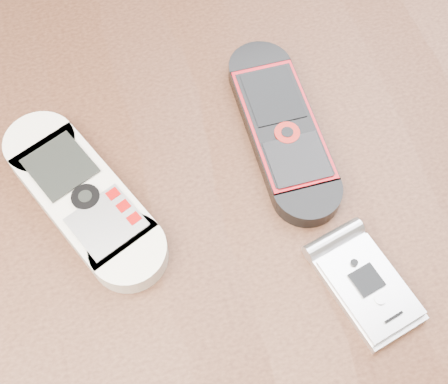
{
  "coord_description": "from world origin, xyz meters",
  "views": [
    {
      "loc": [
        -0.05,
        -0.21,
        1.17
      ],
      "look_at": [
        0.01,
        0.0,
        0.76
      ],
      "focal_mm": 50.0,
      "sensor_mm": 36.0,
      "label": 1
    }
  ],
  "objects_px": {
    "table": "(219,253)",
    "nokia_white": "(83,197)",
    "nokia_black_red": "(282,128)",
    "motorola_razr": "(367,286)"
  },
  "relations": [
    {
      "from": "table",
      "to": "motorola_razr",
      "type": "relative_size",
      "value": 13.34
    },
    {
      "from": "table",
      "to": "nokia_black_red",
      "type": "relative_size",
      "value": 6.96
    },
    {
      "from": "motorola_razr",
      "to": "nokia_white",
      "type": "bearing_deg",
      "value": 131.22
    },
    {
      "from": "table",
      "to": "nokia_white",
      "type": "bearing_deg",
      "value": 165.53
    },
    {
      "from": "table",
      "to": "nokia_black_red",
      "type": "height_order",
      "value": "nokia_black_red"
    },
    {
      "from": "nokia_black_red",
      "to": "motorola_razr",
      "type": "distance_m",
      "value": 0.14
    },
    {
      "from": "table",
      "to": "nokia_white",
      "type": "height_order",
      "value": "nokia_white"
    },
    {
      "from": "table",
      "to": "nokia_white",
      "type": "xyz_separation_m",
      "value": [
        -0.1,
        0.03,
        0.12
      ]
    },
    {
      "from": "nokia_black_red",
      "to": "nokia_white",
      "type": "bearing_deg",
      "value": -173.12
    },
    {
      "from": "nokia_white",
      "to": "motorola_razr",
      "type": "distance_m",
      "value": 0.22
    }
  ]
}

